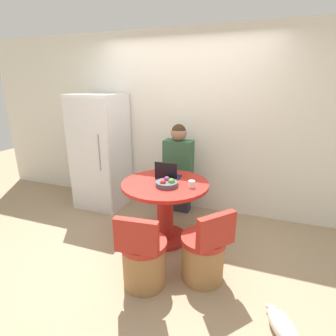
{
  "coord_description": "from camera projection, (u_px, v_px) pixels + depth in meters",
  "views": [
    {
      "loc": [
        1.08,
        -2.36,
        1.86
      ],
      "look_at": [
        0.07,
        0.43,
        0.91
      ],
      "focal_mm": 28.0,
      "sensor_mm": 36.0,
      "label": 1
    }
  ],
  "objects": [
    {
      "name": "wall_back",
      "position": [
        185.0,
        124.0,
        3.86
      ],
      "size": [
        7.0,
        0.06,
        2.6
      ],
      "color": "silver",
      "rests_on": "ground_plane"
    },
    {
      "name": "chair_near_right_corner",
      "position": [
        204.0,
        255.0,
        2.55
      ],
      "size": [
        0.51,
        0.51,
        0.78
      ],
      "rotation": [
        0.0,
        0.0,
        -2.29
      ],
      "color": "#9E7042",
      "rests_on": "ground_plane"
    },
    {
      "name": "ground_plane",
      "position": [
        150.0,
        253.0,
        3.03
      ],
      "size": [
        12.0,
        12.0,
        0.0
      ],
      "primitive_type": "plane",
      "color": "#9E8466"
    },
    {
      "name": "person_seated",
      "position": [
        179.0,
        166.0,
        3.75
      ],
      "size": [
        0.4,
        0.37,
        1.35
      ],
      "rotation": [
        0.0,
        0.0,
        3.14
      ],
      "color": "#2D2D38",
      "rests_on": "ground_plane"
    },
    {
      "name": "dining_table",
      "position": [
        165.0,
        203.0,
        3.15
      ],
      "size": [
        1.03,
        1.03,
        0.76
      ],
      "color": "#B2261E",
      "rests_on": "ground_plane"
    },
    {
      "name": "coffee_cup",
      "position": [
        192.0,
        184.0,
        2.91
      ],
      "size": [
        0.07,
        0.07,
        0.08
      ],
      "color": "white",
      "rests_on": "dining_table"
    },
    {
      "name": "chair_near_camera",
      "position": [
        144.0,
        260.0,
        2.48
      ],
      "size": [
        0.44,
        0.45,
        0.78
      ],
      "rotation": [
        0.0,
        0.0,
        -3.04
      ],
      "color": "#9E7042",
      "rests_on": "ground_plane"
    },
    {
      "name": "laptop",
      "position": [
        168.0,
        175.0,
        3.19
      ],
      "size": [
        0.28,
        0.21,
        0.22
      ],
      "rotation": [
        0.0,
        0.0,
        3.14
      ],
      "color": "#141947",
      "rests_on": "dining_table"
    },
    {
      "name": "fruit_bowl",
      "position": [
        167.0,
        183.0,
        2.95
      ],
      "size": [
        0.25,
        0.25,
        0.1
      ],
      "color": "#4C4C56",
      "rests_on": "dining_table"
    },
    {
      "name": "refrigerator",
      "position": [
        101.0,
        152.0,
        4.04
      ],
      "size": [
        0.71,
        0.7,
        1.73
      ],
      "color": "white",
      "rests_on": "ground_plane"
    },
    {
      "name": "cat",
      "position": [
        284.0,
        329.0,
        1.99
      ],
      "size": [
        0.31,
        0.46,
        0.16
      ],
      "rotation": [
        0.0,
        0.0,
        5.21
      ],
      "color": "white",
      "rests_on": "ground_plane"
    }
  ]
}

